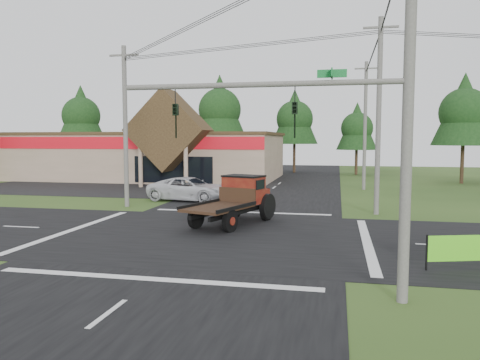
# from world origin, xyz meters

# --- Properties ---
(ground) EXTENTS (120.00, 120.00, 0.00)m
(ground) POSITION_xyz_m (0.00, 0.00, 0.00)
(ground) COLOR #294518
(ground) RESTS_ON ground
(road_ns) EXTENTS (12.00, 120.00, 0.02)m
(road_ns) POSITION_xyz_m (0.00, 0.00, 0.01)
(road_ns) COLOR black
(road_ns) RESTS_ON ground
(road_ew) EXTENTS (120.00, 12.00, 0.02)m
(road_ew) POSITION_xyz_m (0.00, 0.00, 0.01)
(road_ew) COLOR black
(road_ew) RESTS_ON ground
(parking_apron) EXTENTS (28.00, 14.00, 0.02)m
(parking_apron) POSITION_xyz_m (-14.00, 19.00, 0.01)
(parking_apron) COLOR black
(parking_apron) RESTS_ON ground
(cvs_building) EXTENTS (30.40, 18.20, 9.19)m
(cvs_building) POSITION_xyz_m (-15.70, 29.57, 2.78)
(cvs_building) COLOR gray
(cvs_building) RESTS_ON ground
(traffic_signal_mast) EXTENTS (8.12, 0.24, 7.00)m
(traffic_signal_mast) POSITION_xyz_m (5.82, -7.50, 4.43)
(traffic_signal_mast) COLOR #595651
(traffic_signal_mast) RESTS_ON ground
(utility_pole_nr) EXTENTS (2.00, 0.30, 11.00)m
(utility_pole_nr) POSITION_xyz_m (7.50, -7.50, 5.64)
(utility_pole_nr) COLOR #595651
(utility_pole_nr) RESTS_ON ground
(utility_pole_nw) EXTENTS (2.00, 0.30, 10.50)m
(utility_pole_nw) POSITION_xyz_m (-8.00, 8.00, 5.39)
(utility_pole_nw) COLOR #595651
(utility_pole_nw) RESTS_ON ground
(utility_pole_ne) EXTENTS (2.00, 0.30, 11.50)m
(utility_pole_ne) POSITION_xyz_m (8.00, 8.00, 5.89)
(utility_pole_ne) COLOR #595651
(utility_pole_ne) RESTS_ON ground
(utility_pole_n) EXTENTS (2.00, 0.30, 11.20)m
(utility_pole_n) POSITION_xyz_m (8.00, 22.00, 5.74)
(utility_pole_n) COLOR #595651
(utility_pole_n) RESTS_ON ground
(tree_row_a) EXTENTS (6.72, 6.72, 12.12)m
(tree_row_a) POSITION_xyz_m (-30.00, 40.00, 8.05)
(tree_row_a) COLOR #332316
(tree_row_a) RESTS_ON ground
(tree_row_b) EXTENTS (5.60, 5.60, 10.10)m
(tree_row_b) POSITION_xyz_m (-20.00, 42.00, 6.70)
(tree_row_b) COLOR #332316
(tree_row_b) RESTS_ON ground
(tree_row_c) EXTENTS (7.28, 7.28, 13.13)m
(tree_row_c) POSITION_xyz_m (-10.00, 41.00, 8.72)
(tree_row_c) COLOR #332316
(tree_row_c) RESTS_ON ground
(tree_row_d) EXTENTS (6.16, 6.16, 11.11)m
(tree_row_d) POSITION_xyz_m (0.00, 42.00, 7.38)
(tree_row_d) COLOR #332316
(tree_row_d) RESTS_ON ground
(tree_row_e) EXTENTS (5.04, 5.04, 9.09)m
(tree_row_e) POSITION_xyz_m (8.00, 40.00, 6.03)
(tree_row_e) COLOR #332316
(tree_row_e) RESTS_ON ground
(tree_side_ne) EXTENTS (6.16, 6.16, 11.11)m
(tree_side_ne) POSITION_xyz_m (18.00, 30.00, 7.38)
(tree_side_ne) COLOR #332316
(tree_side_ne) RESTS_ON ground
(antique_flatbed_truck) EXTENTS (4.21, 6.57, 2.57)m
(antique_flatbed_truck) POSITION_xyz_m (0.32, 2.90, 1.28)
(antique_flatbed_truck) COLOR #540C0C
(antique_flatbed_truck) RESTS_ON ground
(roadside_banner) EXTENTS (3.53, 1.18, 1.25)m
(roadside_banner) POSITION_xyz_m (10.41, -3.61, 0.62)
(roadside_banner) COLOR #59D51C
(roadside_banner) RESTS_ON ground
(white_pickup) EXTENTS (6.56, 3.84, 1.71)m
(white_pickup) POSITION_xyz_m (-4.76, 11.62, 0.86)
(white_pickup) COLOR silver
(white_pickup) RESTS_ON ground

